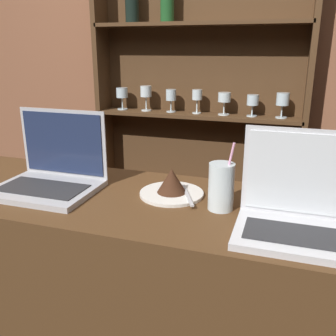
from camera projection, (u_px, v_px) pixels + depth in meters
name	position (u px, v px, depth m)	size (l,w,h in m)	color
bar_counter	(137.00, 330.00, 1.32)	(1.87, 0.51, 1.02)	#4C3019
back_wall	(214.00, 68.00, 2.17)	(7.00, 0.06, 2.70)	brown
back_shelf	(197.00, 123.00, 2.22)	(1.21, 0.18, 1.98)	#472D19
laptop_near	(52.00, 172.00, 1.23)	(0.32, 0.25, 0.25)	#ADADB2
laptop_far	(306.00, 211.00, 0.92)	(0.33, 0.21, 0.25)	silver
cake_plate	(172.00, 186.00, 1.18)	(0.20, 0.20, 0.09)	silver
water_glass	(221.00, 187.00, 1.06)	(0.07, 0.07, 0.20)	silver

